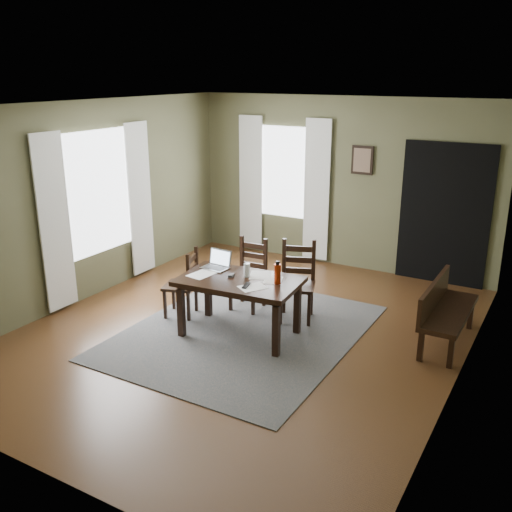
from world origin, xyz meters
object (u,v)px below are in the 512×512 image
Objects in this scene: bench at (444,307)px; chair_back_left at (249,275)px; dining_table at (239,286)px; chair_back_right at (297,282)px; water_bottle at (277,273)px; chair_end at (184,284)px; laptop at (217,263)px.

chair_back_left is at bearing 95.13° from bench.
chair_back_right is at bearing 58.67° from dining_table.
water_bottle is at bearing 118.43° from bench.
laptop is (0.47, 0.09, 0.34)m from chair_end.
water_bottle is (0.46, 0.09, 0.21)m from dining_table.
laptop is (-0.45, 0.21, 0.14)m from dining_table.
water_bottle is at bearing -4.31° from laptop.
laptop is at bearing -105.96° from chair_back_left.
chair_end is 1.44m from water_bottle.
laptop is (-0.12, -0.57, 0.31)m from chair_back_left.
chair_end is 0.95× the size of chair_back_left.
water_bottle is at bearing 5.27° from dining_table.
dining_table is 4.41× the size of laptop.
chair_back_left is 2.78× the size of laptop.
chair_end is (-0.92, 0.12, -0.19)m from dining_table.
water_bottle is (0.79, -0.70, 0.38)m from chair_back_left.
chair_back_right is at bearing 99.31° from chair_end.
bench is (2.16, 1.01, -0.19)m from dining_table.
chair_back_right is (0.71, 0.00, 0.03)m from chair_back_left.
chair_end is 1.46m from chair_back_right.
dining_table is 2.39m from bench.
chair_back_right is 3.71× the size of water_bottle.
laptop is (-2.61, -0.79, 0.33)m from bench.
bench is 3.93× the size of laptop.
chair_back_left is 0.93× the size of chair_back_right.
chair_back_right is at bearing -3.89° from chair_back_left.
chair_back_left is 0.71m from chair_back_right.
chair_back_right reaches higher than chair_end.
bench reaches higher than dining_table.
laptop reaches higher than bench.
chair_back_right reaches higher than water_bottle.
chair_back_left reaches higher than dining_table.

